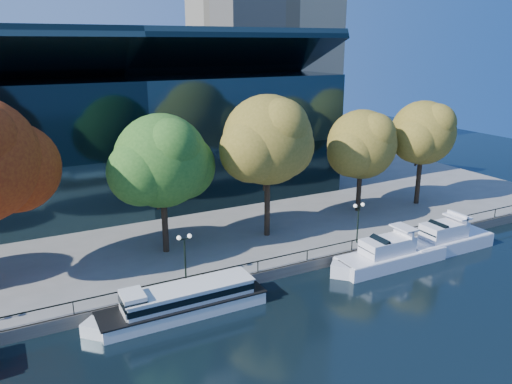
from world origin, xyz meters
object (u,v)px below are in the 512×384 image
tree_3 (270,142)px  lamp_1 (185,247)px  lamp_2 (358,214)px  tree_4 (363,146)px  tour_boat (179,301)px  cruiser_far (443,240)px  tree_5 (424,134)px  cruiser_near (387,255)px  tree_2 (164,163)px

tree_3 → lamp_1: 14.07m
lamp_2 → tree_3: bearing=138.9°
tree_4 → tour_boat: bearing=-157.0°
cruiser_far → lamp_2: size_ratio=2.79×
tour_boat → tree_4: bearing=23.0°
tour_boat → tree_5: size_ratio=1.12×
tree_5 → tree_3: bearing=-177.8°
cruiser_far → tree_5: size_ratio=0.91×
tree_3 → tree_5: size_ratio=1.14×
cruiser_near → tour_boat: bearing=178.4°
tour_boat → tree_2: size_ratio=1.08×
cruiser_near → tree_4: size_ratio=1.03×
tour_boat → cruiser_far: cruiser_far is taller
cruiser_far → tree_4: tree_4 is taller
tree_2 → lamp_1: 8.58m
tour_boat → tree_4: size_ratio=1.19×
tour_boat → lamp_2: bearing=9.5°
cruiser_near → tree_5: (14.04, 10.37, 8.41)m
tree_2 → tree_3: tree_3 is taller
tree_2 → cruiser_near: bearing=-30.5°
tree_2 → cruiser_far: bearing=-22.3°
tree_2 → tree_5: size_ratio=1.04×
tree_5 → lamp_2: size_ratio=3.08×
cruiser_near → lamp_2: 4.79m
cruiser_near → tree_2: 22.00m
tour_boat → cruiser_near: (19.81, -0.54, -0.04)m
tree_5 → lamp_2: 16.88m
tree_3 → lamp_2: bearing=-41.1°
tour_boat → cruiser_far: (27.08, -0.41, 0.04)m
tree_4 → lamp_1: tree_4 is taller
cruiser_far → lamp_1: (-25.38, 3.65, 2.82)m
tour_boat → tree_3: bearing=35.5°
tree_3 → cruiser_far: bearing=-33.2°
tour_boat → cruiser_far: size_ratio=1.24×
lamp_2 → lamp_1: bearing=180.0°
cruiser_far → tour_boat: bearing=179.1°
tour_boat → lamp_1: bearing=62.3°
tree_3 → tree_5: (21.17, 0.80, -1.11)m
cruiser_far → tree_4: bearing=96.5°
tree_4 → lamp_1: 25.73m
cruiser_near → tree_5: bearing=36.5°
tree_4 → lamp_2: tree_4 is taller
tree_3 → cruiser_near: bearing=-53.3°
tree_2 → lamp_2: 19.05m
tree_5 → lamp_2: tree_5 is taller
tree_5 → tree_4: bearing=172.0°
tree_4 → lamp_1: bearing=-162.2°
tour_boat → tree_4: 29.02m
tree_5 → lamp_2: bearing=-155.6°
lamp_1 → lamp_2: size_ratio=1.00×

